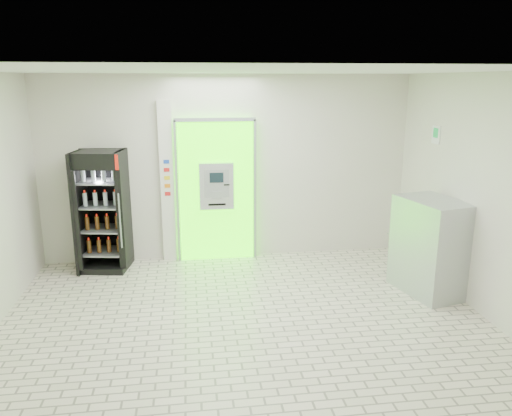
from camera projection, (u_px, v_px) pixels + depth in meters
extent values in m
plane|color=beige|center=(246.00, 324.00, 6.11)|extent=(6.00, 6.00, 0.00)
plane|color=silver|center=(228.00, 168.00, 8.13)|extent=(6.00, 0.00, 6.00)
plane|color=silver|center=(288.00, 296.00, 3.34)|extent=(6.00, 0.00, 6.00)
plane|color=silver|center=(487.00, 198.00, 6.13)|extent=(0.00, 5.00, 5.00)
plane|color=white|center=(244.00, 71.00, 5.36)|extent=(6.00, 6.00, 0.00)
cube|color=#32FF00|center=(216.00, 191.00, 8.13)|extent=(1.20, 0.12, 2.30)
cube|color=gray|center=(215.00, 120.00, 7.77)|extent=(1.28, 0.04, 0.06)
cube|color=gray|center=(177.00, 193.00, 7.98)|extent=(0.04, 0.04, 2.30)
cube|color=gray|center=(255.00, 190.00, 8.14)|extent=(0.04, 0.04, 2.30)
cube|color=black|center=(223.00, 230.00, 8.25)|extent=(0.62, 0.01, 0.67)
cube|color=black|center=(194.00, 140.00, 7.83)|extent=(0.22, 0.01, 0.18)
cube|color=#ABAEB3|center=(216.00, 186.00, 8.00)|extent=(0.55, 0.12, 0.75)
cube|color=black|center=(217.00, 178.00, 7.90)|extent=(0.22, 0.01, 0.16)
cube|color=gray|center=(217.00, 195.00, 7.97)|extent=(0.16, 0.01, 0.12)
cube|color=black|center=(227.00, 185.00, 7.95)|extent=(0.09, 0.01, 0.02)
cube|color=black|center=(217.00, 205.00, 8.01)|extent=(0.28, 0.01, 0.03)
cube|color=silver|center=(167.00, 183.00, 8.01)|extent=(0.22, 0.10, 2.60)
cube|color=#193FB2|center=(166.00, 162.00, 7.87)|extent=(0.09, 0.01, 0.06)
cube|color=red|center=(167.00, 170.00, 7.90)|extent=(0.09, 0.01, 0.06)
cube|color=yellow|center=(167.00, 178.00, 7.93)|extent=(0.09, 0.01, 0.06)
cube|color=orange|center=(167.00, 186.00, 7.97)|extent=(0.09, 0.01, 0.06)
cube|color=red|center=(168.00, 194.00, 8.00)|extent=(0.09, 0.01, 0.06)
cube|color=black|center=(102.00, 211.00, 7.70)|extent=(0.80, 0.74, 1.87)
cube|color=black|center=(105.00, 206.00, 7.99)|extent=(0.70, 0.16, 1.87)
cube|color=#B51609|center=(95.00, 162.00, 7.20)|extent=(0.68, 0.12, 0.22)
cube|color=white|center=(94.00, 162.00, 7.19)|extent=(0.39, 0.07, 0.07)
cube|color=black|center=(107.00, 265.00, 7.92)|extent=(0.80, 0.74, 0.09)
cylinder|color=gray|center=(120.00, 221.00, 7.44)|extent=(0.03, 0.03, 0.84)
cube|color=gray|center=(106.00, 251.00, 7.87)|extent=(0.67, 0.63, 0.02)
cube|color=gray|center=(104.00, 229.00, 7.77)|extent=(0.67, 0.63, 0.02)
cube|color=gray|center=(102.00, 205.00, 7.68)|extent=(0.67, 0.63, 0.02)
cube|color=gray|center=(100.00, 181.00, 7.59)|extent=(0.67, 0.63, 0.02)
cube|color=#ABAEB3|center=(431.00, 247.00, 6.90)|extent=(0.88, 1.13, 1.33)
cube|color=gray|center=(408.00, 243.00, 6.84)|extent=(0.23, 0.95, 0.01)
cube|color=white|center=(436.00, 135.00, 7.31)|extent=(0.02, 0.22, 0.26)
cube|color=#0D953C|center=(436.00, 133.00, 7.30)|extent=(0.00, 0.14, 0.14)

